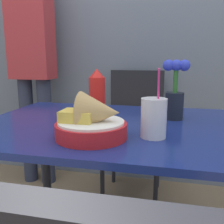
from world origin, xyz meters
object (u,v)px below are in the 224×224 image
chair_far_window (135,123)px  drink_cup (154,119)px  person_standing (32,56)px  food_basket (94,122)px  ketchup_bottle (97,96)px  flower_vase (175,93)px

chair_far_window → drink_cup: 1.02m
drink_cup → person_standing: (-0.98, 0.94, 0.22)m
chair_far_window → person_standing: person_standing is taller
food_basket → person_standing: 1.28m
chair_far_window → food_basket: 1.05m
ketchup_bottle → flower_vase: size_ratio=0.86×
flower_vase → person_standing: (-1.05, 0.65, 0.17)m
flower_vase → person_standing: 1.25m
chair_far_window → drink_cup: bearing=-79.2°
drink_cup → flower_vase: flower_vase is taller
flower_vase → person_standing: size_ratio=0.15×
food_basket → drink_cup: (0.20, 0.05, 0.01)m
food_basket → flower_vase: flower_vase is taller
chair_far_window → drink_cup: size_ratio=3.93×
flower_vase → drink_cup: bearing=-104.4°
chair_far_window → person_standing: size_ratio=0.52×
ketchup_bottle → drink_cup: size_ratio=0.95×
chair_far_window → flower_vase: 0.80m
drink_cup → flower_vase: size_ratio=0.90×
food_basket → flower_vase: bearing=51.5°
ketchup_bottle → person_standing: size_ratio=0.13×
chair_far_window → food_basket: chair_far_window is taller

